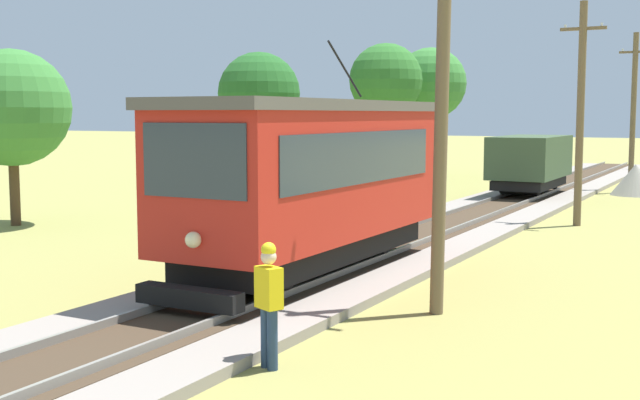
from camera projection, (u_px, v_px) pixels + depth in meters
red_tram at (311, 178)px, 16.88m from camera, size 2.60×8.54×4.79m
freight_car at (530, 162)px, 33.50m from camera, size 2.40×5.20×2.31m
utility_pole_near_tram at (442, 85)px, 14.03m from camera, size 1.40×0.49×7.89m
utility_pole_mid at (580, 112)px, 25.25m from camera, size 1.40×0.29×7.02m
utility_pole_far at (633, 111)px, 36.15m from camera, size 1.40×0.32×7.15m
gravel_pile at (635, 180)px, 35.18m from camera, size 2.06×2.06×1.37m
track_worker at (269, 299)px, 11.15m from camera, size 0.45×0.37×1.78m
tree_left_near at (431, 84)px, 45.57m from camera, size 4.03×4.03×7.28m
tree_right_near at (386, 81)px, 41.53m from camera, size 3.79×3.79×7.17m
tree_left_far at (11, 108)px, 25.32m from camera, size 3.69×3.69×5.58m
tree_right_far at (259, 94)px, 41.14m from camera, size 4.20×4.20×6.69m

